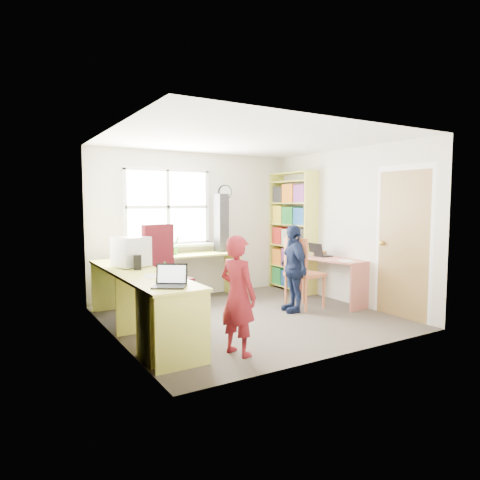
% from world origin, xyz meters
% --- Properties ---
extents(room, '(3.64, 3.44, 2.44)m').
position_xyz_m(room, '(0.01, 0.10, 1.22)').
color(room, '#403932').
rests_on(room, ground).
extents(l_desk, '(2.38, 2.95, 0.75)m').
position_xyz_m(l_desk, '(-1.31, -0.28, 0.46)').
color(l_desk, '#F1F461').
rests_on(l_desk, ground).
extents(right_desk, '(0.70, 1.29, 0.71)m').
position_xyz_m(right_desk, '(1.58, 0.12, 0.51)').
color(right_desk, '#C47162').
rests_on(right_desk, ground).
extents(bookshelf, '(0.30, 1.02, 2.10)m').
position_xyz_m(bookshelf, '(1.65, 1.19, 1.00)').
color(bookshelf, '#F1F461').
rests_on(bookshelf, ground).
extents(swivel_chair, '(0.73, 0.73, 1.27)m').
position_xyz_m(swivel_chair, '(-1.02, 0.50, 0.55)').
color(swivel_chair, black).
rests_on(swivel_chair, ground).
extents(wooden_chair, '(0.53, 0.53, 1.06)m').
position_xyz_m(wooden_chair, '(0.93, 0.04, 0.58)').
color(wooden_chair, '#C06840').
rests_on(wooden_chair, ground).
extents(crt_monitor, '(0.48, 0.45, 0.39)m').
position_xyz_m(crt_monitor, '(-1.46, 0.51, 0.95)').
color(crt_monitor, silver).
rests_on(crt_monitor, l_desk).
extents(laptop_left, '(0.41, 0.39, 0.22)m').
position_xyz_m(laptop_left, '(-1.51, -0.94, 0.80)').
color(laptop_left, black).
rests_on(laptop_left, l_desk).
extents(laptop_right, '(0.26, 0.31, 0.22)m').
position_xyz_m(laptop_right, '(1.55, 0.36, 0.76)').
color(laptop_right, black).
rests_on(laptop_right, right_desk).
extents(speaker_a, '(0.12, 0.12, 0.18)m').
position_xyz_m(speaker_a, '(-1.46, 0.24, 0.84)').
color(speaker_a, black).
rests_on(speaker_a, l_desk).
extents(speaker_b, '(0.10, 0.10, 0.17)m').
position_xyz_m(speaker_b, '(-1.50, 0.77, 0.83)').
color(speaker_b, black).
rests_on(speaker_b, l_desk).
extents(cd_tower, '(0.22, 0.20, 0.97)m').
position_xyz_m(cd_tower, '(0.36, 1.45, 1.23)').
color(cd_tower, black).
rests_on(cd_tower, l_desk).
extents(game_box, '(0.40, 0.40, 0.06)m').
position_xyz_m(game_box, '(1.60, 0.56, 0.74)').
color(game_box, red).
rests_on(game_box, right_desk).
extents(paper_a, '(0.28, 0.36, 0.00)m').
position_xyz_m(paper_a, '(-1.44, -0.30, 0.75)').
color(paper_a, silver).
rests_on(paper_a, l_desk).
extents(paper_b, '(0.30, 0.34, 0.00)m').
position_xyz_m(paper_b, '(1.53, -0.27, 0.71)').
color(paper_b, silver).
rests_on(paper_b, right_desk).
extents(potted_plant, '(0.19, 0.17, 0.29)m').
position_xyz_m(potted_plant, '(-0.49, 1.43, 0.89)').
color(potted_plant, '#307832').
rests_on(potted_plant, l_desk).
extents(person_red, '(0.42, 0.52, 1.24)m').
position_xyz_m(person_red, '(-0.85, -1.13, 0.62)').
color(person_red, maroon).
rests_on(person_red, ground).
extents(person_green, '(0.51, 0.64, 1.25)m').
position_xyz_m(person_green, '(-1.03, 0.84, 0.63)').
color(person_green, '#338034').
rests_on(person_green, ground).
extents(person_navy, '(0.47, 0.79, 1.26)m').
position_xyz_m(person_navy, '(0.74, -0.01, 0.63)').
color(person_navy, '#131C3C').
rests_on(person_navy, ground).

